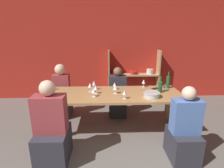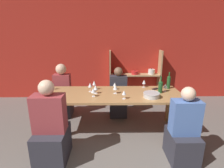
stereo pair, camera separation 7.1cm
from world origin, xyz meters
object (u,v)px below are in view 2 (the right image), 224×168
Objects in this scene: person_far_b at (63,96)px; wine_glass_red_c at (51,93)px; wine_glass_empty_b at (90,85)px; cell_phone at (156,89)px; wine_glass_white_f at (52,83)px; wine_glass_red_a at (124,93)px; wine_glass_white_b at (144,82)px; person_far_a at (118,98)px; wine_bottle_green at (169,82)px; person_near_a at (183,134)px; wine_glass_red_b at (96,88)px; wine_glass_white_c at (94,83)px; mixing_bowl at (151,95)px; wine_glass_empty_c at (165,86)px; wine_glass_white_a at (115,85)px; wine_glass_white_d at (47,88)px; person_near_b at (51,133)px; dining_table at (112,98)px; wine_glass_white_e at (115,87)px; wine_bottle_dark at (160,86)px; shelf_unit at (133,82)px.

wine_glass_red_c is at bearing 93.99° from person_far_b.
cell_phone is at bearing 6.11° from wine_glass_empty_b.
wine_glass_empty_b is 0.95× the size of wine_glass_white_f.
wine_glass_empty_b is 0.77m from wine_glass_white_f.
wine_glass_red_a is 0.89× the size of cell_phone.
wine_glass_white_b is at bearing 150.28° from cell_phone.
person_far_a is at bearing -179.51° from person_far_b.
wine_bottle_green is at bearing 7.20° from cell_phone.
wine_glass_red_a is (-0.92, -0.55, -0.03)m from wine_bottle_green.
wine_glass_red_b is at bearing 148.91° from person_near_a.
wine_glass_white_c reaches higher than wine_glass_red_a.
wine_glass_white_c is at bearing 61.32° from wine_glass_empty_b.
wine_glass_red_b reaches higher than mixing_bowl.
person_far_a is (-0.97, 0.45, -0.50)m from wine_bottle_green.
wine_glass_white_f is (-2.17, 0.13, 0.02)m from wine_glass_empty_c.
wine_glass_white_a is 1.18m from wine_glass_red_c.
cell_phone is (2.03, 0.01, -0.12)m from wine_glass_white_f.
person_near_a reaches higher than wine_glass_white_d.
wine_glass_red_c is at bearing 164.96° from person_near_a.
wine_glass_white_a is at bearing 173.44° from wine_glass_empty_c.
person_near_b reaches higher than wine_glass_empty_b.
wine_glass_red_b is at bearing -15.56° from wine_glass_white_f.
wine_glass_red_b is at bearing 167.87° from mixing_bowl.
person_far_b is (-0.07, 0.96, -0.42)m from wine_glass_red_c.
dining_table is at bearing 40.97° from person_near_b.
wine_bottle_green is 2.31× the size of wine_glass_white_a.
wine_glass_white_e reaches higher than dining_table.
dining_table is at bearing 142.00° from person_near_a.
wine_glass_white_d is at bearing -176.04° from wine_glass_empty_c.
wine_bottle_green is 0.27× the size of person_near_b.
wine_glass_red_c is at bearing -170.01° from wine_glass_empty_c.
wine_glass_white_f is 0.51m from wine_glass_red_c.
wine_glass_red_b is 0.90m from wine_glass_white_f.
mixing_bowl is 1.00m from wine_glass_red_b.
wine_bottle_dark is 1.68× the size of wine_glass_white_c.
wine_bottle_green is 0.29m from cell_phone.
mixing_bowl is at bearing -88.76° from shelf_unit.
wine_glass_white_a is 0.40m from wine_glass_white_c.
wine_glass_white_a is at bearing 46.38° from person_near_b.
wine_glass_red_b is 0.96× the size of wine_glass_white_e.
wine_glass_white_f is at bearing 91.18° from wine_glass_white_d.
wine_glass_red_a is at bearing -62.88° from wine_glass_white_e.
wine_glass_white_c is 1.01× the size of wine_glass_white_f.
wine_glass_red_c is (-1.03, -0.25, 0.19)m from dining_table.
wine_glass_white_b is 0.13× the size of person_far_b.
shelf_unit is 9.84× the size of wine_glass_white_a.
wine_glass_empty_b is at bearing 47.79° from person_far_a.
wine_glass_red_a is (-0.44, -1.98, 0.38)m from shelf_unit.
dining_table is at bearing 162.58° from mixing_bowl.
wine_glass_red_a is at bearing -125.55° from wine_glass_white_b.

